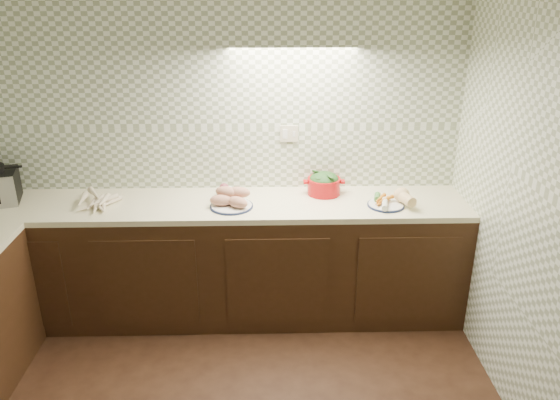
{
  "coord_description": "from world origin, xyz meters",
  "views": [
    {
      "loc": [
        0.38,
        -2.06,
        2.39
      ],
      "look_at": [
        0.47,
        1.25,
        1.02
      ],
      "focal_mm": 35.0,
      "sensor_mm": 36.0,
      "label": 1
    }
  ],
  "objects_px": {
    "parsnip_pile": "(98,200)",
    "dutch_oven": "(324,183)",
    "onion_bowl": "(226,192)",
    "veg_plate": "(393,199)",
    "sweet_potato_plate": "(232,200)"
  },
  "relations": [
    {
      "from": "onion_bowl",
      "to": "veg_plate",
      "type": "xyz_separation_m",
      "value": [
        1.18,
        -0.19,
        0.01
      ]
    },
    {
      "from": "parsnip_pile",
      "to": "veg_plate",
      "type": "distance_m",
      "value": 2.06
    },
    {
      "from": "onion_bowl",
      "to": "dutch_oven",
      "type": "relative_size",
      "value": 0.44
    },
    {
      "from": "sweet_potato_plate",
      "to": "veg_plate",
      "type": "xyz_separation_m",
      "value": [
        1.12,
        0.0,
        -0.01
      ]
    },
    {
      "from": "onion_bowl",
      "to": "dutch_oven",
      "type": "distance_m",
      "value": 0.72
    },
    {
      "from": "veg_plate",
      "to": "parsnip_pile",
      "type": "bearing_deg",
      "value": 178.28
    },
    {
      "from": "onion_bowl",
      "to": "veg_plate",
      "type": "bearing_deg",
      "value": -9.12
    },
    {
      "from": "sweet_potato_plate",
      "to": "veg_plate",
      "type": "distance_m",
      "value": 1.12
    },
    {
      "from": "dutch_oven",
      "to": "veg_plate",
      "type": "relative_size",
      "value": 0.96
    },
    {
      "from": "dutch_oven",
      "to": "veg_plate",
      "type": "distance_m",
      "value": 0.51
    },
    {
      "from": "parsnip_pile",
      "to": "sweet_potato_plate",
      "type": "bearing_deg",
      "value": -3.83
    },
    {
      "from": "parsnip_pile",
      "to": "dutch_oven",
      "type": "bearing_deg",
      "value": 5.67
    },
    {
      "from": "sweet_potato_plate",
      "to": "veg_plate",
      "type": "bearing_deg",
      "value": 0.04
    },
    {
      "from": "sweet_potato_plate",
      "to": "parsnip_pile",
      "type": "bearing_deg",
      "value": 176.17
    },
    {
      "from": "sweet_potato_plate",
      "to": "dutch_oven",
      "type": "bearing_deg",
      "value": 18.45
    }
  ]
}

